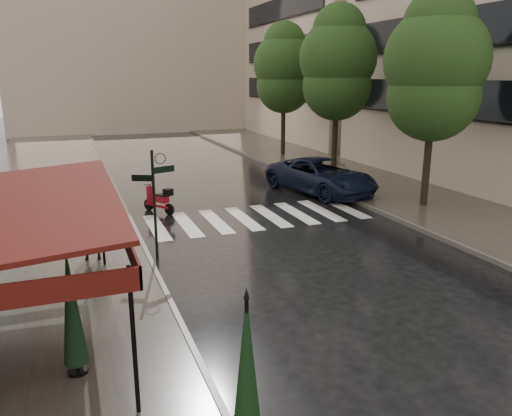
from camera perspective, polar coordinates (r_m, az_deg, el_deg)
ground at (r=12.04m, az=-2.99°, el=-9.78°), size 120.00×120.00×0.00m
sidewalk_near at (r=23.02m, az=-23.22°, el=1.21°), size 6.00×60.00×0.12m
sidewalk_far at (r=26.67m, az=10.23°, el=3.92°), size 5.50×60.00×0.12m
curb_near at (r=23.06m, az=-15.66°, el=1.93°), size 0.12×60.00×0.16m
curb_far at (r=25.37m, az=4.77°, el=3.58°), size 0.12×60.00×0.16m
crosswalk at (r=18.30m, az=0.13°, el=-1.03°), size 7.85×3.20×0.01m
signpost at (r=13.97m, az=-11.55°, el=1.38°), size 1.17×0.29×3.10m
haussmann_far at (r=41.68m, az=8.28°, el=20.56°), size 8.00×16.00×18.50m
backdrop_building at (r=49.10m, az=-14.14°, el=20.28°), size 22.00×6.00×20.00m
tree_near at (r=20.12m, az=19.82°, el=14.89°), size 3.80×3.80×7.99m
tree_mid at (r=25.84m, az=9.32°, el=15.96°), size 3.80×3.80×8.34m
tree_far at (r=32.18m, az=3.21°, el=15.63°), size 3.80×3.80×8.16m
pedestrian_with_umbrella at (r=14.11m, az=-18.58°, el=0.86°), size 1.23×1.25×2.52m
scooter at (r=19.09m, az=-10.97°, el=0.86°), size 0.96×1.40×1.05m
parked_car at (r=22.14m, az=7.42°, el=3.65°), size 3.80×5.91×1.51m
parasol_front at (r=5.89m, az=-1.03°, el=-20.86°), size 0.49×0.49×2.72m
parasol_back at (r=8.90m, az=-20.34°, el=-10.70°), size 0.42×0.42×2.23m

